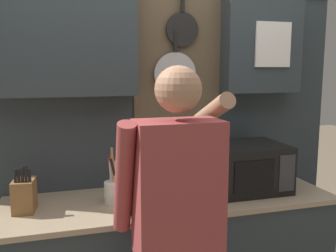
{
  "coord_description": "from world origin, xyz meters",
  "views": [
    {
      "loc": [
        -0.61,
        -2.05,
        1.64
      ],
      "look_at": [
        0.04,
        0.2,
        1.28
      ],
      "focal_mm": 40.0,
      "sensor_mm": 36.0,
      "label": 1
    }
  ],
  "objects_px": {
    "utensil_crock": "(114,189)",
    "person": "(177,216)",
    "microwave": "(246,167)",
    "knife_block": "(24,195)"
  },
  "relations": [
    {
      "from": "utensil_crock",
      "to": "person",
      "type": "height_order",
      "value": "person"
    },
    {
      "from": "microwave",
      "to": "utensil_crock",
      "type": "height_order",
      "value": "utensil_crock"
    },
    {
      "from": "microwave",
      "to": "utensil_crock",
      "type": "bearing_deg",
      "value": 179.84
    },
    {
      "from": "person",
      "to": "utensil_crock",
      "type": "bearing_deg",
      "value": 110.81
    },
    {
      "from": "knife_block",
      "to": "utensil_crock",
      "type": "xyz_separation_m",
      "value": [
        0.48,
        0.0,
        -0.01
      ]
    },
    {
      "from": "microwave",
      "to": "utensil_crock",
      "type": "distance_m",
      "value": 0.84
    },
    {
      "from": "knife_block",
      "to": "person",
      "type": "height_order",
      "value": "person"
    },
    {
      "from": "utensil_crock",
      "to": "knife_block",
      "type": "bearing_deg",
      "value": -179.78
    },
    {
      "from": "microwave",
      "to": "utensil_crock",
      "type": "xyz_separation_m",
      "value": [
        -0.84,
        0.0,
        -0.07
      ]
    },
    {
      "from": "utensil_crock",
      "to": "person",
      "type": "xyz_separation_m",
      "value": [
        0.21,
        -0.54,
        0.03
      ]
    }
  ]
}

